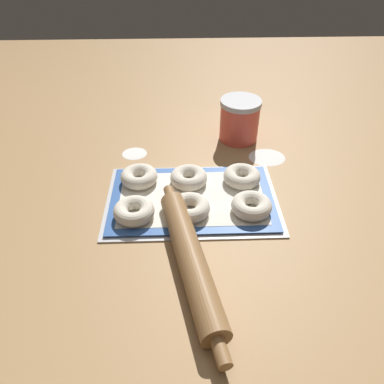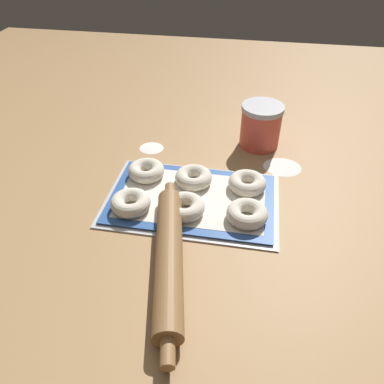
# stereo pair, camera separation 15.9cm
# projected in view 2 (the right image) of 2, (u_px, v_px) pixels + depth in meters

# --- Properties ---
(ground_plane) EXTENTS (2.80, 2.80, 0.00)m
(ground_plane) POSITION_uv_depth(u_px,v_px,m) (200.00, 198.00, 1.01)
(ground_plane) COLOR #A87F51
(baking_tray) EXTENTS (0.46, 0.30, 0.01)m
(baking_tray) POSITION_uv_depth(u_px,v_px,m) (192.00, 199.00, 1.00)
(baking_tray) COLOR silver
(baking_tray) RESTS_ON ground_plane
(baking_mat) EXTENTS (0.43, 0.27, 0.00)m
(baking_mat) POSITION_uv_depth(u_px,v_px,m) (192.00, 198.00, 1.00)
(baking_mat) COLOR #2D569E
(baking_mat) RESTS_ON baking_tray
(bagel_front_left) EXTENTS (0.10, 0.10, 0.04)m
(bagel_front_left) POSITION_uv_depth(u_px,v_px,m) (131.00, 203.00, 0.95)
(bagel_front_left) COLOR silver
(bagel_front_left) RESTS_ON baking_mat
(bagel_front_center) EXTENTS (0.10, 0.10, 0.04)m
(bagel_front_center) POSITION_uv_depth(u_px,v_px,m) (185.00, 207.00, 0.94)
(bagel_front_center) COLOR silver
(bagel_front_center) RESTS_ON baking_mat
(bagel_front_right) EXTENTS (0.10, 0.10, 0.04)m
(bagel_front_right) POSITION_uv_depth(u_px,v_px,m) (247.00, 214.00, 0.92)
(bagel_front_right) COLOR silver
(bagel_front_right) RESTS_ON baking_mat
(bagel_back_left) EXTENTS (0.10, 0.10, 0.04)m
(bagel_back_left) POSITION_uv_depth(u_px,v_px,m) (146.00, 171.00, 1.06)
(bagel_back_left) COLOR silver
(bagel_back_left) RESTS_ON baking_mat
(bagel_back_center) EXTENTS (0.10, 0.10, 0.04)m
(bagel_back_center) POSITION_uv_depth(u_px,v_px,m) (194.00, 177.00, 1.03)
(bagel_back_center) COLOR silver
(bagel_back_center) RESTS_ON baking_mat
(bagel_back_right) EXTENTS (0.10, 0.10, 0.04)m
(bagel_back_right) POSITION_uv_depth(u_px,v_px,m) (247.00, 183.00, 1.01)
(bagel_back_right) COLOR silver
(bagel_back_right) RESTS_ON baking_mat
(flour_canister) EXTENTS (0.13, 0.13, 0.14)m
(flour_canister) POSITION_uv_depth(u_px,v_px,m) (261.00, 126.00, 1.18)
(flour_canister) COLOR #DB4C3D
(flour_canister) RESTS_ON ground_plane
(rolling_pin) EXTENTS (0.14, 0.49, 0.06)m
(rolling_pin) POSITION_uv_depth(u_px,v_px,m) (169.00, 256.00, 0.81)
(rolling_pin) COLOR olive
(rolling_pin) RESTS_ON ground_plane
(flour_patch_near) EXTENTS (0.08, 0.07, 0.00)m
(flour_patch_near) POSITION_uv_depth(u_px,v_px,m) (151.00, 148.00, 1.21)
(flour_patch_near) COLOR white
(flour_patch_near) RESTS_ON ground_plane
(flour_patch_far) EXTENTS (0.11, 0.10, 0.00)m
(flour_patch_far) POSITION_uv_depth(u_px,v_px,m) (282.00, 167.00, 1.12)
(flour_patch_far) COLOR white
(flour_patch_far) RESTS_ON ground_plane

